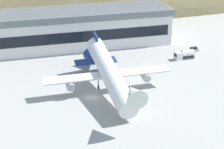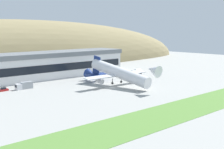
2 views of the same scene
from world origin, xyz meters
name	(u,v)px [view 1 (image 1 of 2)]	position (x,y,z in m)	size (l,w,h in m)	color
ground_plane	(90,97)	(0.00, 0.00, 0.00)	(409.37, 409.37, 0.00)	#9E9E99
hill_backdrop	(59,11)	(6.55, 103.17, 0.00)	(336.26, 63.47, 65.64)	#8E7F56
terminal_building	(55,28)	(-3.20, 44.92, 7.89)	(88.24, 19.42, 13.98)	silver
cargo_airplane	(109,72)	(5.78, 1.91, 6.02)	(36.69, 47.54, 13.16)	silver
service_car_1	(193,50)	(45.10, 26.66, 0.67)	(4.50, 2.06, 1.62)	#999EA3
box_truck	(184,55)	(38.45, 20.47, 1.51)	(7.27, 2.71, 3.18)	silver
traffic_cone_0	(146,74)	(20.56, 10.67, 0.28)	(0.52, 0.52, 0.58)	orange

